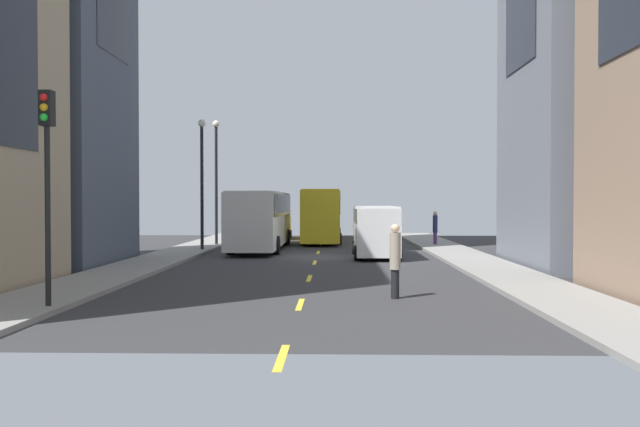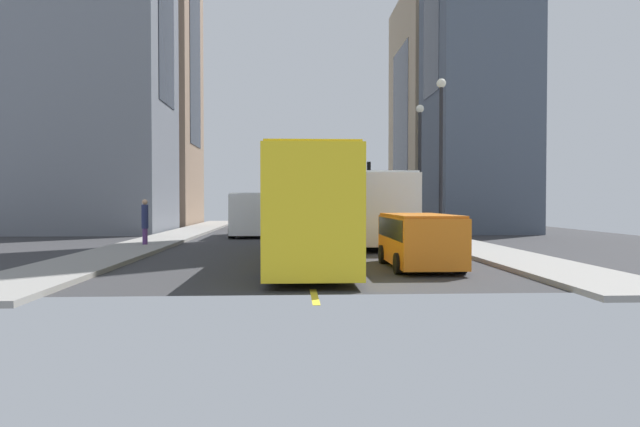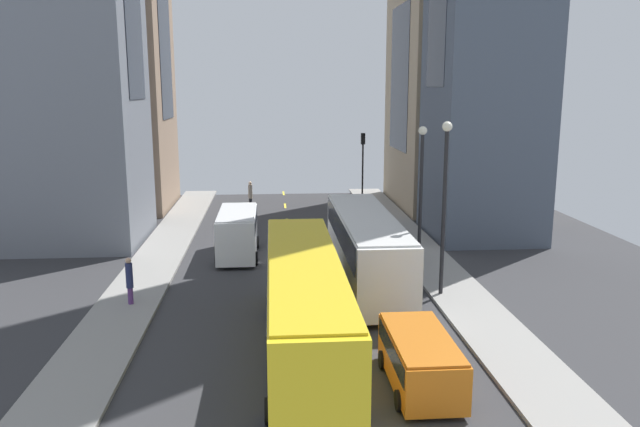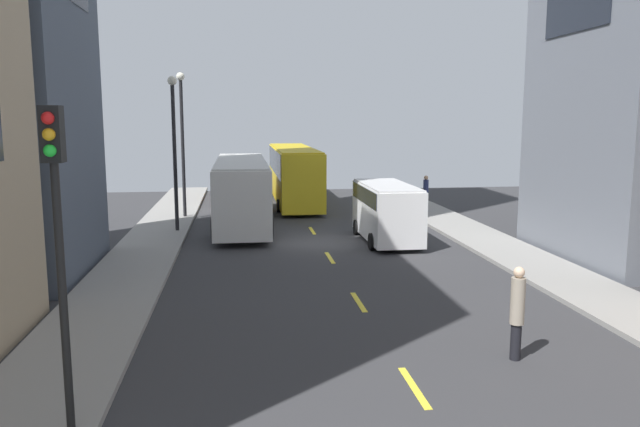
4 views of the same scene
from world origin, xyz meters
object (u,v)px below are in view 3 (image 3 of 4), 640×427
object	(u,v)px
city_bus_white	(366,242)
streetcar_yellow	(304,300)
delivery_van_white	(237,230)
pedestrian_walking_far	(129,279)
pedestrian_crossing_mid	(250,194)
traffic_light_near_corner	(363,153)
car_orange_0	(420,357)

from	to	relation	value
city_bus_white	streetcar_yellow	world-z (taller)	streetcar_yellow
delivery_van_white	pedestrian_walking_far	size ratio (longest dim) A/B	2.73
streetcar_yellow	pedestrian_walking_far	world-z (taller)	streetcar_yellow
streetcar_yellow	pedestrian_walking_far	xyz separation A→B (m)	(7.17, -5.74, -0.87)
city_bus_white	delivery_van_white	distance (m)	8.28
pedestrian_crossing_mid	delivery_van_white	bearing A→B (deg)	-119.65
streetcar_yellow	pedestrian_crossing_mid	xyz separation A→B (m)	(2.69, -27.39, -0.95)
city_bus_white	pedestrian_walking_far	xyz separation A→B (m)	(10.58, 2.58, -0.75)
delivery_van_white	traffic_light_near_corner	distance (m)	18.94
city_bus_white	pedestrian_walking_far	size ratio (longest dim) A/B	5.99
city_bus_white	streetcar_yellow	bearing A→B (deg)	67.73
delivery_van_white	pedestrian_walking_far	distance (m)	8.89
city_bus_white	car_orange_0	world-z (taller)	city_bus_white
delivery_van_white	pedestrian_crossing_mid	distance (m)	13.83
pedestrian_crossing_mid	city_bus_white	bearing A→B (deg)	-100.74
streetcar_yellow	traffic_light_near_corner	world-z (taller)	traffic_light_near_corner
city_bus_white	traffic_light_near_corner	distance (m)	21.83
delivery_van_white	car_orange_0	xyz separation A→B (m)	(-6.48, 15.98, -0.51)
city_bus_white	streetcar_yellow	distance (m)	8.99
pedestrian_crossing_mid	pedestrian_walking_far	bearing A→B (deg)	-130.15
city_bus_white	streetcar_yellow	xyz separation A→B (m)	(3.41, 8.32, 0.12)
pedestrian_walking_far	traffic_light_near_corner	size ratio (longest dim) A/B	0.37
streetcar_yellow	pedestrian_crossing_mid	world-z (taller)	streetcar_yellow
city_bus_white	car_orange_0	bearing A→B (deg)	90.54
streetcar_yellow	delivery_van_white	bearing A→B (deg)	-77.64
streetcar_yellow	car_orange_0	world-z (taller)	streetcar_yellow
car_orange_0	pedestrian_crossing_mid	size ratio (longest dim) A/B	2.06
city_bus_white	traffic_light_near_corner	xyz separation A→B (m)	(-2.99, -21.53, 1.99)
car_orange_0	pedestrian_crossing_mid	world-z (taller)	pedestrian_crossing_mid
car_orange_0	city_bus_white	bearing A→B (deg)	-89.46
delivery_van_white	pedestrian_crossing_mid	bearing A→B (deg)	-91.17
traffic_light_near_corner	streetcar_yellow	bearing A→B (deg)	77.91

